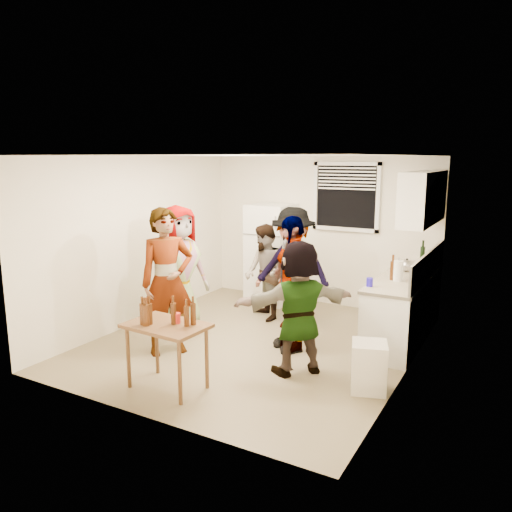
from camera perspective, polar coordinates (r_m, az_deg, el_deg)
The scene contains 23 objects.
room at distance 6.89m, azimuth -0.04°, elevation -9.88°, with size 4.00×4.50×2.50m, color white, non-canonical shape.
window at distance 8.29m, azimuth 10.25°, elevation 6.68°, with size 1.12×0.10×1.06m, color white, non-canonical shape.
refrigerator at distance 8.59m, azimuth 1.71°, elevation 0.27°, with size 0.70×0.70×1.70m, color white.
counter_lower at distance 7.21m, azimuth 16.53°, elevation -5.78°, with size 0.60×2.20×0.86m, color white.
countertop at distance 7.09m, azimuth 16.73°, elevation -2.30°, with size 0.64×2.22×0.04m, color #B8AD93.
backsplash at distance 7.00m, azimuth 19.09°, elevation -0.95°, with size 0.03×2.20×0.36m, color beige.
upper_cabinets at distance 7.10m, azimuth 18.60°, elevation 6.36°, with size 0.34×1.60×0.70m, color white.
kettle at distance 7.35m, azimuth 16.81°, elevation -1.68°, with size 0.24×0.20×0.20m, color silver, non-canonical shape.
paper_towel at distance 6.75m, azimuth 15.90°, elevation -2.75°, with size 0.12×0.12×0.27m, color white.
wine_bottle at distance 7.87m, azimuth 18.42°, elevation -0.95°, with size 0.07×0.07×0.27m, color black.
beer_bottle_counter at distance 6.79m, azimuth 15.28°, elevation -2.65°, with size 0.06×0.06×0.25m, color #47230C.
blue_cup at distance 6.38m, azimuth 12.84°, elevation -3.41°, with size 0.08×0.08×0.11m, color #2114C8.
picture_frame at distance 7.30m, azimuth 18.94°, elevation -1.24°, with size 0.02×0.20×0.16m, color #F2C656.
trash_bin at distance 5.62m, azimuth 12.76°, elevation -12.42°, with size 0.37×0.37×0.54m, color silver.
serving_table at distance 5.73m, azimuth -9.96°, elevation -14.58°, with size 0.86×0.58×0.73m, color brown, non-canonical shape.
beer_bottle_table at distance 5.36m, azimuth -7.90°, elevation -7.94°, with size 0.06×0.06×0.22m, color #47230C.
red_cup at distance 5.47m, azimuth -9.04°, elevation -7.59°, with size 0.08×0.08×0.11m, color red.
guest_grey at distance 7.35m, azimuth -8.60°, elevation -8.64°, with size 0.90×1.84×0.59m, color #9A9A9A.
guest_stripe at distance 6.68m, azimuth -9.84°, elevation -10.73°, with size 0.68×1.87×0.45m, color #141933.
guest_back_left at distance 7.87m, azimuth 1.00°, elevation -7.15°, with size 0.72×1.48×0.56m, color brown.
guest_back_right at distance 7.50m, azimuth 4.14°, elevation -8.12°, with size 1.15×1.78×0.66m, color #404045.
guest_black at distance 6.72m, azimuth 4.02°, elevation -10.46°, with size 1.03×1.76×0.43m, color black.
guest_orange at distance 6.05m, azimuth 4.76°, elevation -13.03°, with size 1.46×1.58×0.47m, color #E07B52.
Camera 1 is at (3.14, -5.61, 2.48)m, focal length 35.00 mm.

